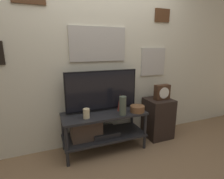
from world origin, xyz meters
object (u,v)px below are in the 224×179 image
Objects in this scene: mantel_clock at (162,92)px; vase_slim_bronze at (120,102)px; television at (102,90)px; vase_wide_bowl at (137,109)px; vase_tall_ceramic at (123,106)px; candle_jar at (86,113)px.

vase_slim_bronze is at bearing -179.53° from mantel_clock.
vase_slim_bronze is at bearing -21.34° from television.
vase_slim_bronze reaches higher than vase_wide_bowl.
mantel_clock is at bearing 13.03° from vase_tall_ceramic.
vase_slim_bronze reaches higher than candle_jar.
candle_jar is at bearing -175.31° from mantel_clock.
vase_tall_ceramic is at bearing -8.85° from candle_jar.
vase_tall_ceramic reaches higher than vase_wide_bowl.
vase_tall_ceramic is 0.25m from vase_wide_bowl.
vase_tall_ceramic is at bearing -171.85° from vase_wide_bowl.
mantel_clock is at bearing -5.18° from television.
vase_wide_bowl is at bearing -3.13° from candle_jar.
candle_jar is (-0.70, 0.04, 0.02)m from vase_wide_bowl.
candle_jar is at bearing 171.15° from vase_tall_ceramic.
mantel_clock is (0.71, 0.01, 0.08)m from vase_slim_bronze.
candle_jar is (-0.50, -0.09, -0.06)m from vase_slim_bronze.
vase_slim_bronze is (0.04, 0.17, -0.01)m from vase_tall_ceramic.
television reaches higher than mantel_clock.
vase_wide_bowl is 0.25m from vase_slim_bronze.
vase_slim_bronze is 0.99× the size of mantel_clock.
candle_jar is 0.52× the size of mantel_clock.
candle_jar is (-0.27, -0.18, -0.23)m from television.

